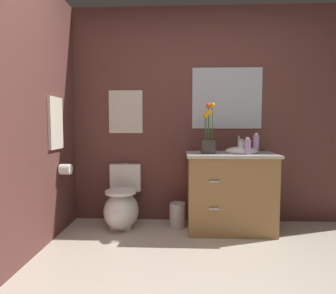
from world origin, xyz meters
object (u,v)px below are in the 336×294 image
(toilet, at_px, (122,206))
(toilet_paper_roll, at_px, (66,169))
(vanity_cabinet, at_px, (230,191))
(wall_mirror, at_px, (227,98))
(lotion_bottle, at_px, (247,147))
(trash_bin, at_px, (178,215))
(soap_bottle, at_px, (242,147))
(hanging_towel, at_px, (56,123))
(flower_vase, at_px, (208,138))
(wall_poster, at_px, (126,112))
(hand_wash_bottle, at_px, (256,144))

(toilet, relative_size, toilet_paper_roll, 6.27)
(toilet_paper_roll, bearing_deg, vanity_cabinet, 5.59)
(toilet, bearing_deg, wall_mirror, 12.74)
(lotion_bottle, distance_m, trash_bin, 1.08)
(wall_mirror, bearing_deg, trash_bin, -157.21)
(soap_bottle, distance_m, hanging_towel, 1.94)
(trash_bin, bearing_deg, wall_mirror, 22.79)
(flower_vase, bearing_deg, soap_bottle, 7.31)
(trash_bin, distance_m, hanging_towel, 1.62)
(lotion_bottle, relative_size, wall_poster, 0.35)
(flower_vase, bearing_deg, wall_mirror, 54.81)
(flower_vase, relative_size, hanging_towel, 1.03)
(toilet_paper_roll, bearing_deg, lotion_bottle, 1.60)
(toilet_paper_roll, bearing_deg, hanging_towel, -123.72)
(lotion_bottle, xyz_separation_m, trash_bin, (-0.72, 0.17, -0.78))
(wall_poster, relative_size, wall_mirror, 0.63)
(soap_bottle, height_order, toilet_paper_roll, soap_bottle)
(trash_bin, height_order, wall_mirror, wall_mirror)
(toilet, distance_m, toilet_paper_roll, 0.73)
(soap_bottle, bearing_deg, flower_vase, -172.69)
(hanging_towel, bearing_deg, toilet, 24.74)
(hand_wash_bottle, bearing_deg, wall_mirror, 132.39)
(soap_bottle, relative_size, hanging_towel, 0.29)
(wall_poster, distance_m, hanging_towel, 0.83)
(flower_vase, bearing_deg, toilet_paper_roll, -175.57)
(trash_bin, bearing_deg, toilet_paper_roll, -169.03)
(hanging_towel, bearing_deg, wall_mirror, 16.99)
(soap_bottle, xyz_separation_m, hand_wash_bottle, (0.15, 0.01, 0.03))
(wall_mirror, distance_m, hanging_towel, 1.89)
(toilet, height_order, soap_bottle, soap_bottle)
(toilet, height_order, flower_vase, flower_vase)
(toilet, height_order, lotion_bottle, lotion_bottle)
(trash_bin, relative_size, toilet_paper_roll, 2.47)
(vanity_cabinet, height_order, hanging_towel, hanging_towel)
(flower_vase, relative_size, hand_wash_bottle, 2.46)
(wall_mirror, xyz_separation_m, toilet_paper_roll, (-1.73, -0.46, -0.77))
(toilet_paper_roll, bearing_deg, wall_mirror, 14.99)
(flower_vase, xyz_separation_m, lotion_bottle, (0.40, -0.06, -0.09))
(lotion_bottle, bearing_deg, flower_vase, 171.02)
(hand_wash_bottle, bearing_deg, lotion_bottle, -135.68)
(soap_bottle, height_order, hand_wash_bottle, hand_wash_bottle)
(lotion_bottle, xyz_separation_m, wall_poster, (-1.33, 0.41, 0.38))
(lotion_bottle, bearing_deg, hand_wash_bottle, 44.32)
(soap_bottle, distance_m, trash_bin, 1.03)
(wall_poster, xyz_separation_m, hanging_towel, (-0.61, -0.55, -0.14))
(flower_vase, distance_m, wall_mirror, 0.62)
(flower_vase, relative_size, soap_bottle, 3.51)
(vanity_cabinet, relative_size, wall_mirror, 1.27)
(soap_bottle, bearing_deg, trash_bin, 174.60)
(hand_wash_bottle, distance_m, wall_poster, 1.53)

